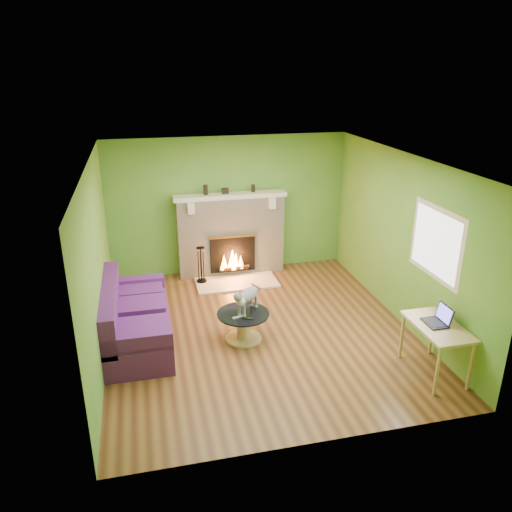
{
  "coord_description": "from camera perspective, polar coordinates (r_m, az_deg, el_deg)",
  "views": [
    {
      "loc": [
        -1.59,
        -6.52,
        3.83
      ],
      "look_at": [
        0.04,
        0.4,
        1.06
      ],
      "focal_mm": 35.0,
      "sensor_mm": 36.0,
      "label": 1
    }
  ],
  "objects": [
    {
      "name": "remote_silver",
      "position": [
        7.16,
        -2.07,
        -6.99
      ],
      "size": [
        0.18,
        0.09,
        0.02
      ],
      "primitive_type": "cube",
      "rotation": [
        0.0,
        0.0,
        0.29
      ],
      "color": "gray",
      "rests_on": "coffee_table"
    },
    {
      "name": "mantel_vase_left",
      "position": [
        9.18,
        -5.78,
        7.53
      ],
      "size": [
        0.08,
        0.08,
        0.18
      ],
      "primitive_type": "cylinder",
      "color": "black",
      "rests_on": "mantel"
    },
    {
      "name": "fireplace",
      "position": [
        9.48,
        -2.9,
        2.42
      ],
      "size": [
        2.1,
        0.46,
        1.58
      ],
      "color": "beige",
      "rests_on": "floor"
    },
    {
      "name": "cat",
      "position": [
        7.25,
        -0.95,
        -4.84
      ],
      "size": [
        0.64,
        0.65,
        0.42
      ],
      "primitive_type": null,
      "rotation": [
        0.0,
        0.0,
        -0.77
      ],
      "color": "#5E5E63",
      "rests_on": "coffee_table"
    },
    {
      "name": "mantel",
      "position": [
        9.24,
        -2.96,
        6.89
      ],
      "size": [
        2.1,
        0.28,
        0.08
      ],
      "primitive_type": "cube",
      "color": "silver",
      "rests_on": "fireplace"
    },
    {
      "name": "window_frame",
      "position": [
        7.17,
        19.88,
        1.41
      ],
      "size": [
        0.0,
        1.2,
        1.2
      ],
      "primitive_type": "plane",
      "rotation": [
        1.57,
        0.0,
        -1.57
      ],
      "color": "silver",
      "rests_on": "wall_right"
    },
    {
      "name": "wall_back",
      "position": [
        9.5,
        -3.16,
        5.78
      ],
      "size": [
        5.0,
        0.0,
        5.0
      ],
      "primitive_type": "plane",
      "rotation": [
        1.57,
        0.0,
        0.0
      ],
      "color": "#498D2E",
      "rests_on": "floor"
    },
    {
      "name": "sofa",
      "position": [
        7.48,
        -13.86,
        -7.14
      ],
      "size": [
        0.91,
        2.01,
        0.9
      ],
      "color": "#4B1961",
      "rests_on": "floor"
    },
    {
      "name": "wall_front",
      "position": [
        5.01,
        7.26,
        -9.27
      ],
      "size": [
        5.0,
        0.0,
        5.0
      ],
      "primitive_type": "plane",
      "rotation": [
        -1.57,
        0.0,
        0.0
      ],
      "color": "#498D2E",
      "rests_on": "floor"
    },
    {
      "name": "desk",
      "position": [
        6.85,
        20.01,
        -8.08
      ],
      "size": [
        0.56,
        0.96,
        0.71
      ],
      "color": "tan",
      "rests_on": "floor"
    },
    {
      "name": "fire_tools",
      "position": [
        9.2,
        -6.3,
        -0.93
      ],
      "size": [
        0.19,
        0.19,
        0.7
      ],
      "primitive_type": null,
      "color": "black",
      "rests_on": "hearth"
    },
    {
      "name": "mantel_vase_right",
      "position": [
        9.33,
        -0.32,
        7.75
      ],
      "size": [
        0.07,
        0.07,
        0.14
      ],
      "primitive_type": "cylinder",
      "color": "black",
      "rests_on": "mantel"
    },
    {
      "name": "ceiling",
      "position": [
        6.82,
        0.44,
        10.87
      ],
      "size": [
        5.0,
        5.0,
        0.0
      ],
      "primitive_type": "plane",
      "rotation": [
        3.14,
        0.0,
        0.0
      ],
      "color": "white",
      "rests_on": "wall_back"
    },
    {
      "name": "remote_black",
      "position": [
        7.13,
        -1.02,
        -7.12
      ],
      "size": [
        0.16,
        0.11,
        0.02
      ],
      "primitive_type": "cube",
      "rotation": [
        0.0,
        0.0,
        -0.5
      ],
      "color": "black",
      "rests_on": "coffee_table"
    },
    {
      "name": "mantel_box",
      "position": [
        9.24,
        -3.55,
        7.44
      ],
      "size": [
        0.12,
        0.08,
        0.1
      ],
      "primitive_type": "cube",
      "color": "black",
      "rests_on": "mantel"
    },
    {
      "name": "wall_right",
      "position": [
        7.98,
        16.33,
        1.88
      ],
      "size": [
        0.0,
        5.0,
        5.0
      ],
      "primitive_type": "plane",
      "rotation": [
        1.57,
        0.0,
        -1.57
      ],
      "color": "#498D2E",
      "rests_on": "floor"
    },
    {
      "name": "coffee_table",
      "position": [
        7.37,
        -1.46,
        -7.8
      ],
      "size": [
        0.76,
        0.76,
        0.43
      ],
      "color": "tan",
      "rests_on": "floor"
    },
    {
      "name": "hearth",
      "position": [
        9.29,
        -2.23,
        -3.01
      ],
      "size": [
        1.5,
        0.75,
        0.03
      ],
      "primitive_type": "cube",
      "color": "beige",
      "rests_on": "floor"
    },
    {
      "name": "floor",
      "position": [
        7.73,
        0.39,
        -8.46
      ],
      "size": [
        5.0,
        5.0,
        0.0
      ],
      "primitive_type": "plane",
      "color": "#552E18",
      "rests_on": "ground"
    },
    {
      "name": "wall_left",
      "position": [
        7.02,
        -17.73,
        -0.91
      ],
      "size": [
        0.0,
        5.0,
        5.0
      ],
      "primitive_type": "plane",
      "rotation": [
        1.57,
        0.0,
        1.57
      ],
      "color": "#498D2E",
      "rests_on": "floor"
    },
    {
      "name": "window_pane",
      "position": [
        7.17,
        19.83,
        1.41
      ],
      "size": [
        0.0,
        1.06,
        1.06
      ],
      "primitive_type": "plane",
      "rotation": [
        1.57,
        0.0,
        -1.57
      ],
      "color": "white",
      "rests_on": "wall_right"
    },
    {
      "name": "laptop",
      "position": [
        6.78,
        19.87,
        -6.38
      ],
      "size": [
        0.29,
        0.33,
        0.24
      ],
      "primitive_type": null,
      "rotation": [
        0.0,
        0.0,
        -0.01
      ],
      "color": "black",
      "rests_on": "desk"
    }
  ]
}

